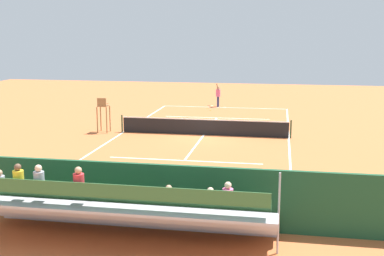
# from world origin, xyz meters

# --- Properties ---
(ground_plane) EXTENTS (60.00, 60.00, 0.00)m
(ground_plane) POSITION_xyz_m (0.00, 0.00, 0.00)
(ground_plane) COLOR #BC6033
(court_line_markings) EXTENTS (10.10, 22.20, 0.01)m
(court_line_markings) POSITION_xyz_m (0.00, -0.04, 0.00)
(court_line_markings) COLOR white
(court_line_markings) RESTS_ON ground
(tennis_net) EXTENTS (10.30, 0.10, 1.07)m
(tennis_net) POSITION_xyz_m (0.00, 0.00, 0.50)
(tennis_net) COLOR black
(tennis_net) RESTS_ON ground
(backdrop_wall) EXTENTS (18.00, 0.16, 2.00)m
(backdrop_wall) POSITION_xyz_m (0.00, 14.00, 1.00)
(backdrop_wall) COLOR #1E4C2D
(backdrop_wall) RESTS_ON ground
(bleacher_stand) EXTENTS (9.06, 2.40, 2.48)m
(bleacher_stand) POSITION_xyz_m (0.05, 15.37, 0.95)
(bleacher_stand) COLOR #B2B2B7
(bleacher_stand) RESTS_ON ground
(umpire_chair) EXTENTS (0.67, 0.67, 2.14)m
(umpire_chair) POSITION_xyz_m (6.20, 0.27, 1.31)
(umpire_chair) COLOR olive
(umpire_chair) RESTS_ON ground
(courtside_bench) EXTENTS (1.80, 0.40, 0.93)m
(courtside_bench) POSITION_xyz_m (-3.35, 13.27, 0.56)
(courtside_bench) COLOR #33383D
(courtside_bench) RESTS_ON ground
(equipment_bag) EXTENTS (0.90, 0.36, 0.36)m
(equipment_bag) POSITION_xyz_m (-1.43, 13.40, 0.18)
(equipment_bag) COLOR #334C8C
(equipment_bag) RESTS_ON ground
(tennis_player) EXTENTS (0.39, 0.54, 1.93)m
(tennis_player) POSITION_xyz_m (0.59, -11.31, 1.02)
(tennis_player) COLOR navy
(tennis_player) RESTS_ON ground
(tennis_racket) EXTENTS (0.59, 0.37, 0.03)m
(tennis_racket) POSITION_xyz_m (1.14, -11.55, 0.01)
(tennis_racket) COLOR black
(tennis_racket) RESTS_ON ground
(tennis_ball_near) EXTENTS (0.07, 0.07, 0.07)m
(tennis_ball_near) POSITION_xyz_m (1.31, -10.14, 0.03)
(tennis_ball_near) COLOR #CCDB33
(tennis_ball_near) RESTS_ON ground
(tennis_ball_far) EXTENTS (0.07, 0.07, 0.07)m
(tennis_ball_far) POSITION_xyz_m (0.93, -9.24, 0.03)
(tennis_ball_far) COLOR #CCDB33
(tennis_ball_far) RESTS_ON ground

